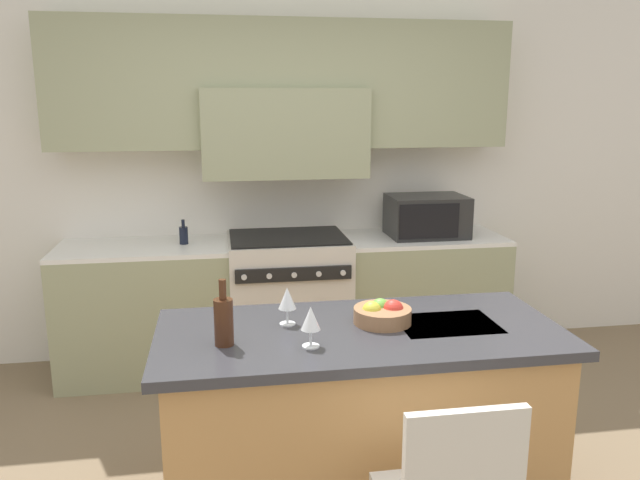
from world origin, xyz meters
name	(u,v)px	position (x,y,z in m)	size (l,w,h in m)	color
back_cabinetry	(282,142)	(0.00, 2.09, 1.58)	(10.00, 0.46, 2.70)	silver
back_counter	(288,303)	(0.00, 1.84, 0.46)	(3.12, 0.62, 0.91)	gray
range_stove	(288,301)	(0.00, 1.82, 0.48)	(0.83, 0.70, 0.95)	beige
microwave	(427,216)	(1.01, 1.84, 1.06)	(0.55, 0.40, 0.29)	black
kitchen_island	(359,419)	(0.14, 0.15, 0.45)	(1.79, 0.81, 0.89)	#B7844C
wine_bottle	(224,320)	(-0.46, 0.06, 0.99)	(0.08, 0.08, 0.28)	#422314
wine_glass_near	(311,320)	(-0.11, -0.02, 1.01)	(0.08, 0.08, 0.17)	white
wine_glass_far	(287,300)	(-0.18, 0.25, 1.01)	(0.08, 0.08, 0.17)	white
fruit_bowl	(382,314)	(0.25, 0.21, 0.93)	(0.26, 0.26, 0.11)	#996B47
oil_bottle_on_counter	(184,235)	(-0.71, 1.86, 0.98)	(0.06, 0.06, 0.17)	black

